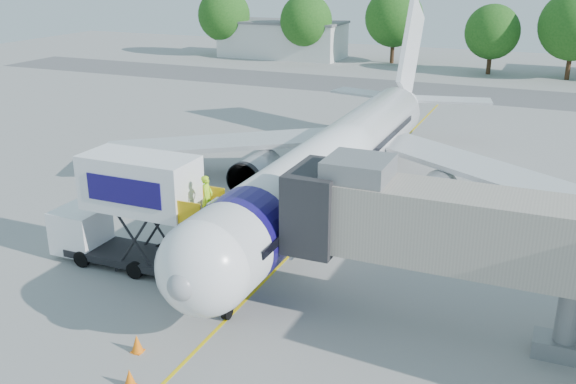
% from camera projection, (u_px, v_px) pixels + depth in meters
% --- Properties ---
extents(ground, '(160.00, 160.00, 0.00)m').
position_uv_depth(ground, '(312.00, 232.00, 34.04)').
color(ground, gray).
rests_on(ground, ground).
extents(guidance_line, '(0.15, 70.00, 0.01)m').
position_uv_depth(guidance_line, '(312.00, 232.00, 34.04)').
color(guidance_line, yellow).
rests_on(guidance_line, ground).
extents(taxiway_strip, '(120.00, 10.00, 0.01)m').
position_uv_depth(taxiway_strip, '(450.00, 92.00, 70.36)').
color(taxiway_strip, '#59595B').
rests_on(taxiway_strip, ground).
extents(aircraft, '(34.17, 37.73, 11.35)m').
position_uv_depth(aircraft, '(339.00, 159.00, 36.61)').
color(aircraft, white).
rests_on(aircraft, ground).
extents(jet_bridge, '(13.90, 3.20, 6.60)m').
position_uv_depth(jet_bridge, '(448.00, 228.00, 23.56)').
color(jet_bridge, '#A2988A').
rests_on(jet_bridge, ground).
extents(catering_hiloader, '(8.52, 2.44, 5.50)m').
position_uv_depth(catering_hiloader, '(131.00, 212.00, 29.37)').
color(catering_hiloader, black).
rests_on(catering_hiloader, ground).
extents(safety_cone_a, '(0.45, 0.45, 0.71)m').
position_uv_depth(safety_cone_a, '(137.00, 344.00, 23.53)').
color(safety_cone_a, orange).
rests_on(safety_cone_a, ground).
extents(safety_cone_b, '(0.44, 0.44, 0.71)m').
position_uv_depth(safety_cone_b, '(130.00, 379.00, 21.56)').
color(safety_cone_b, orange).
rests_on(safety_cone_b, ground).
extents(outbuilding_left, '(18.40, 8.40, 5.30)m').
position_uv_depth(outbuilding_left, '(282.00, 39.00, 95.39)').
color(outbuilding_left, silver).
rests_on(outbuilding_left, ground).
extents(tree_a, '(7.72, 7.72, 9.84)m').
position_uv_depth(tree_a, '(224.00, 15.00, 95.44)').
color(tree_a, '#382314').
rests_on(tree_a, ground).
extents(tree_b, '(7.35, 7.35, 9.37)m').
position_uv_depth(tree_b, '(306.00, 21.00, 90.19)').
color(tree_b, '#382314').
rests_on(tree_b, ground).
extents(tree_c, '(8.01, 8.01, 10.21)m').
position_uv_depth(tree_c, '(394.00, 18.00, 88.52)').
color(tree_c, '#382314').
rests_on(tree_c, ground).
extents(tree_d, '(6.79, 6.79, 8.66)m').
position_uv_depth(tree_d, '(492.00, 32.00, 79.96)').
color(tree_d, '#382314').
rests_on(tree_d, ground).
extents(tree_e, '(8.26, 8.26, 10.53)m').
position_uv_depth(tree_e, '(574.00, 26.00, 75.79)').
color(tree_e, '#382314').
rests_on(tree_e, ground).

